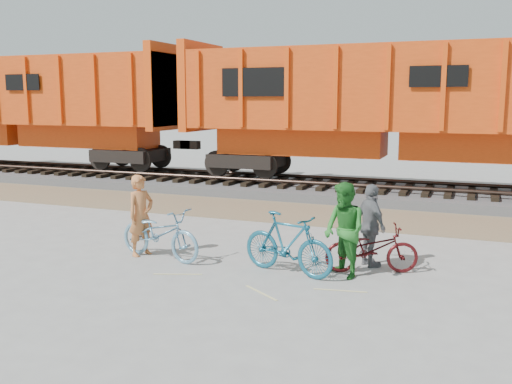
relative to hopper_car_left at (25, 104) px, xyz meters
The scene contains 12 objects.
ground 16.54m from the hopper_car_left, 33.58° to the right, with size 120.00×120.00×0.00m, color #9E9E99.
gravel_strip 14.32m from the hopper_car_left, 14.48° to the right, with size 120.00×3.00×0.02m, color #887054.
ballast_bed 13.85m from the hopper_car_left, ahead, with size 120.00×4.00×0.30m, color slate.
track 13.79m from the hopper_car_left, ahead, with size 120.00×2.60×0.24m.
hopper_car_left is the anchor object (origin of this frame).
hopper_car_center 15.00m from the hopper_car_left, ahead, with size 14.00×3.13×4.65m.
bicycle_blue 14.96m from the hopper_car_left, 37.51° to the right, with size 0.70×2.00×1.05m, color #679CBB.
bicycle_teal 17.18m from the hopper_car_left, 32.00° to the right, with size 0.54×1.91×1.15m, color #175A74.
bicycle_maroon 18.10m from the hopper_car_left, 27.82° to the right, with size 0.60×1.72×0.90m, color #480E10.
person_solo 14.46m from the hopper_car_left, 38.41° to the right, with size 0.61×0.40×1.68m, color #C3713C.
person_man 17.89m from the hopper_car_left, 29.74° to the right, with size 0.84×0.66×1.73m, color #237024.
person_woman 17.78m from the hopper_car_left, 26.82° to the right, with size 0.94×0.39×1.61m, color slate.
Camera 1 is at (4.04, -9.69, 3.18)m, focal length 40.00 mm.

